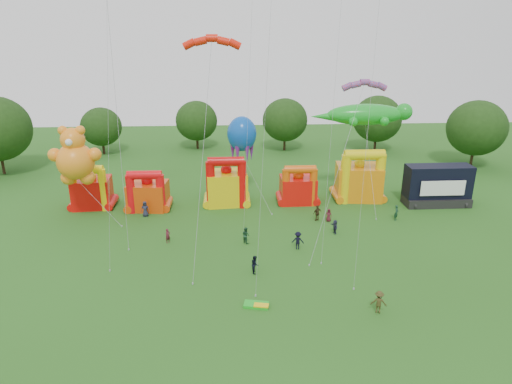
{
  "coord_description": "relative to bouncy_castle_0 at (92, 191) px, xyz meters",
  "views": [
    {
      "loc": [
        -1.83,
        -27.03,
        21.36
      ],
      "look_at": [
        0.63,
        18.0,
        5.24
      ],
      "focal_mm": 32.0,
      "sensor_mm": 36.0,
      "label": 1
    }
  ],
  "objects": [
    {
      "name": "spectator_3",
      "position": [
        24.34,
        -13.12,
        -1.27
      ],
      "size": [
        1.35,
        0.93,
        1.92
      ],
      "primitive_type": "imported",
      "rotation": [
        0.0,
        0.0,
        2.95
      ],
      "color": "black",
      "rests_on": "ground"
    },
    {
      "name": "spectator_5",
      "position": [
        28.97,
        -9.55,
        -1.44
      ],
      "size": [
        0.7,
        1.54,
        1.6
      ],
      "primitive_type": "imported",
      "rotation": [
        0.0,
        0.0,
        4.87
      ],
      "color": "#25253E",
      "rests_on": "ground"
    },
    {
      "name": "gecko_kite",
      "position": [
        34.97,
        1.38,
        7.26
      ],
      "size": [
        13.21,
        10.78,
        12.55
      ],
      "color": "green",
      "rests_on": "ground"
    },
    {
      "name": "octopus_kite",
      "position": [
        20.23,
        1.4,
        2.29
      ],
      "size": [
        5.43,
        9.82,
        10.8
      ],
      "color": "#0B4AB0",
      "rests_on": "ground"
    },
    {
      "name": "teddy_bear_kite",
      "position": [
        0.92,
        -4.96,
        3.88
      ],
      "size": [
        7.86,
        4.18,
        11.53
      ],
      "color": "orange",
      "rests_on": "ground"
    },
    {
      "name": "spectator_8",
      "position": [
        19.69,
        -17.71,
        -1.38
      ],
      "size": [
        0.67,
        0.85,
        1.72
      ],
      "primitive_type": "imported",
      "rotation": [
        0.0,
        0.0,
        1.59
      ],
      "color": "black",
      "rests_on": "ground"
    },
    {
      "name": "diamond_kites",
      "position": [
        19.92,
        -13.5,
        14.59
      ],
      "size": [
        24.61,
        19.1,
        41.44
      ],
      "color": "red",
      "rests_on": "ground"
    },
    {
      "name": "bouncy_castle_0",
      "position": [
        0.0,
        0.0,
        0.0
      ],
      "size": [
        4.83,
        3.99,
        5.84
      ],
      "color": "red",
      "rests_on": "ground"
    },
    {
      "name": "parafoil_kites",
      "position": [
        24.82,
        -11.84,
        6.67
      ],
      "size": [
        30.32,
        14.79,
        30.25
      ],
      "color": "red",
      "rests_on": "ground"
    },
    {
      "name": "spectator_7",
      "position": [
        37.05,
        -6.21,
        -1.3
      ],
      "size": [
        0.77,
        0.81,
        1.86
      ],
      "primitive_type": "imported",
      "rotation": [
        0.0,
        0.0,
        0.91
      ],
      "color": "#183C26",
      "rests_on": "ground"
    },
    {
      "name": "spectator_0",
      "position": [
        7.17,
        -3.46,
        -1.28
      ],
      "size": [
        0.94,
        0.62,
        1.92
      ],
      "primitive_type": "imported",
      "rotation": [
        0.0,
        0.0,
        -0.01
      ],
      "color": "#222438",
      "rests_on": "ground"
    },
    {
      "name": "bouncy_castle_1",
      "position": [
        7.16,
        -1.04,
        -0.18
      ],
      "size": [
        5.02,
        4.2,
        5.36
      ],
      "color": "#D3400B",
      "rests_on": "ground"
    },
    {
      "name": "spectator_6",
      "position": [
        28.98,
        -6.16,
        -1.45
      ],
      "size": [
        0.89,
        0.74,
        1.56
      ],
      "primitive_type": "imported",
      "rotation": [
        0.0,
        0.0,
        5.92
      ],
      "color": "#501722",
      "rests_on": "ground"
    },
    {
      "name": "bouncy_castle_4",
      "position": [
        34.46,
        1.15,
        0.44
      ],
      "size": [
        6.2,
        5.18,
        7.1
      ],
      "color": "orange",
      "rests_on": "ground"
    },
    {
      "name": "ground",
      "position": [
        19.58,
        -28.09,
        -2.24
      ],
      "size": [
        160.0,
        160.0,
        0.0
      ],
      "primitive_type": "plane",
      "color": "#255618",
      "rests_on": "ground"
    },
    {
      "name": "spectator_9",
      "position": [
        29.18,
        -24.6,
        -1.27
      ],
      "size": [
        1.4,
        1.03,
        1.93
      ],
      "primitive_type": "imported",
      "rotation": [
        0.0,
        0.0,
        2.86
      ],
      "color": "#3B3617",
      "rests_on": "ground"
    },
    {
      "name": "spectator_2",
      "position": [
        19.05,
        -11.38,
        -1.34
      ],
      "size": [
        1.06,
        1.1,
        1.78
      ],
      "primitive_type": "imported",
      "rotation": [
        0.0,
        0.0,
        2.22
      ],
      "color": "#194027",
      "rests_on": "ground"
    },
    {
      "name": "tree_ring",
      "position": [
        18.39,
        -27.48,
        4.02
      ],
      "size": [
        123.93,
        126.04,
        12.07
      ],
      "color": "#352314",
      "rests_on": "ground"
    },
    {
      "name": "spectator_1",
      "position": [
        10.81,
        -10.88,
        -1.44
      ],
      "size": [
        0.67,
        0.68,
        1.58
      ],
      "primitive_type": "imported",
      "rotation": [
        0.0,
        0.0,
        0.81
      ],
      "color": "#561826",
      "rests_on": "ground"
    },
    {
      "name": "bouncy_castle_2",
      "position": [
        16.99,
        0.17,
        0.28
      ],
      "size": [
        5.41,
        4.5,
        6.63
      ],
      "color": "#DFC10B",
      "rests_on": "ground"
    },
    {
      "name": "bouncy_castle_3",
      "position": [
        26.24,
        0.2,
        -0.18
      ],
      "size": [
        4.54,
        3.67,
        5.35
      ],
      "color": "red",
      "rests_on": "ground"
    },
    {
      "name": "folded_kite_bundle",
      "position": [
        19.55,
        -23.22,
        -2.1
      ],
      "size": [
        2.15,
        1.39,
        0.31
      ],
      "color": "green",
      "rests_on": "ground"
    },
    {
      "name": "spectator_4",
      "position": [
        27.68,
        -5.86,
        -1.27
      ],
      "size": [
        1.23,
        0.92,
        1.94
      ],
      "primitive_type": "imported",
      "rotation": [
        0.0,
        0.0,
        3.6
      ],
      "color": "#3B2D17",
      "rests_on": "ground"
    },
    {
      "name": "stage_trailer",
      "position": [
        43.89,
        -1.44,
        0.29
      ],
      "size": [
        8.21,
        3.24,
        5.25
      ],
      "color": "black",
      "rests_on": "ground"
    }
  ]
}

